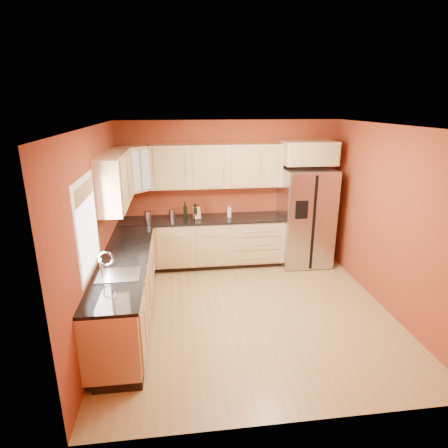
{
  "coord_description": "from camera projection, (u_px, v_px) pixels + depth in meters",
  "views": [
    {
      "loc": [
        -0.96,
        -4.68,
        2.87
      ],
      "look_at": [
        -0.24,
        0.9,
        1.05
      ],
      "focal_mm": 30.0,
      "sensor_mm": 36.0,
      "label": 1
    }
  ],
  "objects": [
    {
      "name": "soap_dispenser",
      "position": [
        229.0,
        211.0,
        6.7
      ],
      "size": [
        0.09,
        0.09,
        0.21
      ],
      "primitive_type": "cylinder",
      "rotation": [
        0.0,
        0.0,
        -0.31
      ],
      "color": "silver",
      "rests_on": "countertop_back"
    },
    {
      "name": "countertop_back",
      "position": [
        201.0,
        219.0,
        6.66
      ],
      "size": [
        2.9,
        0.62,
        0.04
      ],
      "primitive_type": "cube",
      "color": "black",
      "rests_on": "base_cabinets_back"
    },
    {
      "name": "canister_left",
      "position": [
        172.0,
        214.0,
        6.6
      ],
      "size": [
        0.13,
        0.13,
        0.17
      ],
      "primitive_type": "cylinder",
      "rotation": [
        0.0,
        0.0,
        0.28
      ],
      "color": "#B5B4B9",
      "rests_on": "countertop_back"
    },
    {
      "name": "upper_cabinets_left",
      "position": [
        115.0,
        181.0,
        5.31
      ],
      "size": [
        0.33,
        1.35,
        0.75
      ],
      "primitive_type": "cube",
      "color": "tan",
      "rests_on": "wall_left"
    },
    {
      "name": "knife_block",
      "position": [
        197.0,
        213.0,
        6.6
      ],
      "size": [
        0.14,
        0.13,
        0.22
      ],
      "primitive_type": "cube",
      "rotation": [
        0.0,
        0.0,
        0.32
      ],
      "color": "#AA8153",
      "rests_on": "countertop_back"
    },
    {
      "name": "window",
      "position": [
        88.0,
        226.0,
        4.22
      ],
      "size": [
        0.03,
        0.9,
        1.0
      ],
      "primitive_type": "cube",
      "color": "white",
      "rests_on": "wall_left"
    },
    {
      "name": "wall_back",
      "position": [
        230.0,
        193.0,
        6.9
      ],
      "size": [
        4.0,
        0.04,
        2.6
      ],
      "primitive_type": "cube",
      "color": "maroon",
      "rests_on": "floor"
    },
    {
      "name": "wine_bottle_a",
      "position": [
        196.0,
        211.0,
        6.55
      ],
      "size": [
        0.08,
        0.08,
        0.29
      ],
      "primitive_type": null,
      "rotation": [
        0.0,
        0.0,
        -0.31
      ],
      "color": "black",
      "rests_on": "countertop_back"
    },
    {
      "name": "wall_left",
      "position": [
        97.0,
        232.0,
        4.77
      ],
      "size": [
        0.04,
        4.0,
        2.6
      ],
      "primitive_type": "cube",
      "color": "maroon",
      "rests_on": "floor"
    },
    {
      "name": "base_cabinets_left",
      "position": [
        126.0,
        291.0,
        5.07
      ],
      "size": [
        0.6,
        2.8,
        0.88
      ],
      "primitive_type": "cube",
      "color": "tan",
      "rests_on": "floor"
    },
    {
      "name": "wall_right",
      "position": [
        390.0,
        221.0,
        5.26
      ],
      "size": [
        0.04,
        4.0,
        2.6
      ],
      "primitive_type": "cube",
      "color": "maroon",
      "rests_on": "floor"
    },
    {
      "name": "floor",
      "position": [
        249.0,
        311.0,
        5.41
      ],
      "size": [
        4.0,
        4.0,
        0.0
      ],
      "primitive_type": "plane",
      "color": "#A37C3F",
      "rests_on": "ground"
    },
    {
      "name": "base_cabinets_back",
      "position": [
        202.0,
        243.0,
        6.81
      ],
      "size": [
        2.9,
        0.6,
        0.88
      ],
      "primitive_type": "cube",
      "color": "tan",
      "rests_on": "floor"
    },
    {
      "name": "canister_right",
      "position": [
        148.0,
        217.0,
        6.45
      ],
      "size": [
        0.15,
        0.15,
        0.18
      ],
      "primitive_type": "cylinder",
      "rotation": [
        0.0,
        0.0,
        -0.4
      ],
      "color": "#B5B4B9",
      "rests_on": "countertop_back"
    },
    {
      "name": "sink_faucet",
      "position": [
        118.0,
        264.0,
        4.41
      ],
      "size": [
        0.5,
        0.42,
        0.3
      ],
      "primitive_type": null,
      "color": "white",
      "rests_on": "countertop_left"
    },
    {
      "name": "ceiling",
      "position": [
        253.0,
        126.0,
        4.61
      ],
      "size": [
        4.0,
        4.0,
        0.0
      ],
      "primitive_type": "plane",
      "color": "silver",
      "rests_on": "wall_back"
    },
    {
      "name": "wall_front",
      "position": [
        297.0,
        300.0,
        3.12
      ],
      "size": [
        4.0,
        0.04,
        2.6
      ],
      "primitive_type": "cube",
      "color": "maroon",
      "rests_on": "floor"
    },
    {
      "name": "over_fridge_cabinet",
      "position": [
        308.0,
        153.0,
        6.55
      ],
      "size": [
        0.92,
        0.6,
        0.4
      ],
      "primitive_type": "cube",
      "color": "tan",
      "rests_on": "wall_back"
    },
    {
      "name": "countertop_left",
      "position": [
        124.0,
        260.0,
        4.93
      ],
      "size": [
        0.62,
        2.8,
        0.04
      ],
      "primitive_type": "cube",
      "color": "black",
      "rests_on": "base_cabinets_left"
    },
    {
      "name": "upper_cabinets_back",
      "position": [
        217.0,
        166.0,
        6.55
      ],
      "size": [
        2.3,
        0.33,
        0.75
      ],
      "primitive_type": "cube",
      "color": "tan",
      "rests_on": "wall_back"
    },
    {
      "name": "corner_upper_cabinet",
      "position": [
        133.0,
        169.0,
        6.22
      ],
      "size": [
        0.67,
        0.67,
        0.75
      ],
      "primitive_type": "cube",
      "rotation": [
        0.0,
        0.0,
        0.79
      ],
      "color": "tan",
      "rests_on": "wall_back"
    },
    {
      "name": "wine_bottle_b",
      "position": [
        185.0,
        210.0,
        6.6
      ],
      "size": [
        0.07,
        0.07,
        0.31
      ],
      "primitive_type": null,
      "rotation": [
        0.0,
        0.0,
        0.08
      ],
      "color": "black",
      "rests_on": "countertop_back"
    },
    {
      "name": "refrigerator",
      "position": [
        305.0,
        217.0,
        6.84
      ],
      "size": [
        0.9,
        0.75,
        1.78
      ],
      "primitive_type": "cube",
      "color": "#B5B4B9",
      "rests_on": "floor"
    }
  ]
}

